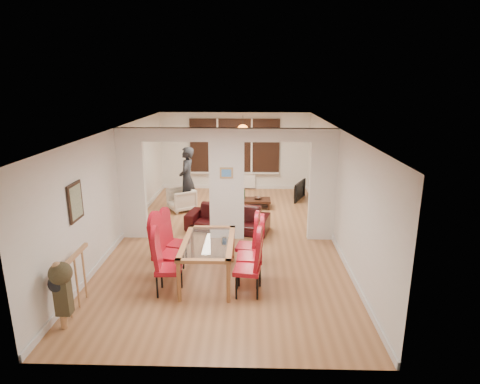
{
  "coord_description": "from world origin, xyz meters",
  "views": [
    {
      "loc": [
        0.56,
        -8.92,
        3.62
      ],
      "look_at": [
        0.29,
        0.6,
        0.96
      ],
      "focal_mm": 30.0,
      "sensor_mm": 36.0,
      "label": 1
    }
  ],
  "objects_px": {
    "dining_chair_ra": "(247,265)",
    "television": "(297,190)",
    "sofa": "(228,219)",
    "dining_table": "(208,261)",
    "coffee_table": "(251,203)",
    "dining_chair_lc": "(176,240)",
    "bowl": "(258,198)",
    "dining_chair_la": "(169,264)",
    "bottle": "(244,194)",
    "dining_chair_rc": "(247,243)",
    "person": "(187,179)",
    "dining_chair_lb": "(168,250)",
    "dining_chair_rb": "(250,253)",
    "armchair": "(181,200)"
  },
  "relations": [
    {
      "from": "dining_chair_rc",
      "to": "bowl",
      "type": "relative_size",
      "value": 4.45
    },
    {
      "from": "dining_chair_lc",
      "to": "bottle",
      "type": "height_order",
      "value": "dining_chair_lc"
    },
    {
      "from": "dining_chair_la",
      "to": "person",
      "type": "height_order",
      "value": "person"
    },
    {
      "from": "dining_chair_rb",
      "to": "dining_chair_lb",
      "type": "bearing_deg",
      "value": -179.75
    },
    {
      "from": "dining_chair_lc",
      "to": "television",
      "type": "height_order",
      "value": "dining_chair_lc"
    },
    {
      "from": "dining_chair_rc",
      "to": "dining_chair_lc",
      "type": "bearing_deg",
      "value": -171.83
    },
    {
      "from": "dining_table",
      "to": "dining_chair_rc",
      "type": "xyz_separation_m",
      "value": [
        0.72,
        0.55,
        0.13
      ]
    },
    {
      "from": "dining_chair_lc",
      "to": "bowl",
      "type": "bearing_deg",
      "value": 81.02
    },
    {
      "from": "dining_chair_lc",
      "to": "sofa",
      "type": "distance_m",
      "value": 2.22
    },
    {
      "from": "dining_chair_lc",
      "to": "armchair",
      "type": "distance_m",
      "value": 3.58
    },
    {
      "from": "coffee_table",
      "to": "bowl",
      "type": "distance_m",
      "value": 0.24
    },
    {
      "from": "dining_chair_lc",
      "to": "dining_chair_rb",
      "type": "relative_size",
      "value": 0.92
    },
    {
      "from": "dining_chair_ra",
      "to": "person",
      "type": "bearing_deg",
      "value": 118.39
    },
    {
      "from": "dining_chair_la",
      "to": "armchair",
      "type": "height_order",
      "value": "dining_chair_la"
    },
    {
      "from": "dining_chair_rc",
      "to": "television",
      "type": "distance_m",
      "value": 5.05
    },
    {
      "from": "television",
      "to": "coffee_table",
      "type": "height_order",
      "value": "television"
    },
    {
      "from": "bottle",
      "to": "dining_chair_lb",
      "type": "bearing_deg",
      "value": -106.24
    },
    {
      "from": "dining_chair_la",
      "to": "sofa",
      "type": "relative_size",
      "value": 0.54
    },
    {
      "from": "dining_table",
      "to": "bottle",
      "type": "bearing_deg",
      "value": 82.8
    },
    {
      "from": "dining_chair_ra",
      "to": "television",
      "type": "distance_m",
      "value": 6.06
    },
    {
      "from": "dining_chair_lb",
      "to": "sofa",
      "type": "height_order",
      "value": "dining_chair_lb"
    },
    {
      "from": "dining_chair_lc",
      "to": "bottle",
      "type": "bearing_deg",
      "value": 86.41
    },
    {
      "from": "television",
      "to": "sofa",
      "type": "bearing_deg",
      "value": 167.49
    },
    {
      "from": "dining_chair_lb",
      "to": "armchair",
      "type": "height_order",
      "value": "dining_chair_lb"
    },
    {
      "from": "dining_chair_lc",
      "to": "coffee_table",
      "type": "distance_m",
      "value": 4.16
    },
    {
      "from": "dining_chair_rc",
      "to": "sofa",
      "type": "height_order",
      "value": "dining_chair_rc"
    },
    {
      "from": "sofa",
      "to": "coffee_table",
      "type": "bearing_deg",
      "value": 84.51
    },
    {
      "from": "dining_chair_la",
      "to": "armchair",
      "type": "xyz_separation_m",
      "value": [
        -0.58,
        4.65,
        -0.23
      ]
    },
    {
      "from": "person",
      "to": "bowl",
      "type": "distance_m",
      "value": 2.13
    },
    {
      "from": "person",
      "to": "coffee_table",
      "type": "bearing_deg",
      "value": 102.43
    },
    {
      "from": "armchair",
      "to": "bottle",
      "type": "xyz_separation_m",
      "value": [
        1.78,
        0.37,
        0.08
      ]
    },
    {
      "from": "dining_chair_lc",
      "to": "dining_chair_ra",
      "type": "xyz_separation_m",
      "value": [
        1.45,
        -1.11,
        0.02
      ]
    },
    {
      "from": "dining_chair_lb",
      "to": "television",
      "type": "height_order",
      "value": "dining_chair_lb"
    },
    {
      "from": "bowl",
      "to": "dining_chair_rc",
      "type": "bearing_deg",
      "value": -93.77
    },
    {
      "from": "dining_table",
      "to": "armchair",
      "type": "bearing_deg",
      "value": 106.32
    },
    {
      "from": "dining_chair_rb",
      "to": "coffee_table",
      "type": "xyz_separation_m",
      "value": [
        0.03,
        4.5,
        -0.45
      ]
    },
    {
      "from": "person",
      "to": "dining_chair_lc",
      "type": "bearing_deg",
      "value": 10.56
    },
    {
      "from": "sofa",
      "to": "bottle",
      "type": "distance_m",
      "value": 1.94
    },
    {
      "from": "sofa",
      "to": "bottle",
      "type": "height_order",
      "value": "sofa"
    },
    {
      "from": "sofa",
      "to": "dining_table",
      "type": "bearing_deg",
      "value": -82.17
    },
    {
      "from": "bottle",
      "to": "bowl",
      "type": "distance_m",
      "value": 0.42
    },
    {
      "from": "coffee_table",
      "to": "bowl",
      "type": "xyz_separation_m",
      "value": [
        0.18,
        0.02,
        0.16
      ]
    },
    {
      "from": "television",
      "to": "coffee_table",
      "type": "bearing_deg",
      "value": 146.18
    },
    {
      "from": "dining_chair_rc",
      "to": "dining_chair_ra",
      "type": "bearing_deg",
      "value": -78.98
    },
    {
      "from": "dining_chair_la",
      "to": "dining_chair_rc",
      "type": "height_order",
      "value": "dining_chair_la"
    },
    {
      "from": "dining_table",
      "to": "dining_chair_lc",
      "type": "bearing_deg",
      "value": 139.76
    },
    {
      "from": "dining_chair_lc",
      "to": "dining_chair_lb",
      "type": "bearing_deg",
      "value": -77.49
    },
    {
      "from": "television",
      "to": "bowl",
      "type": "distance_m",
      "value": 1.53
    },
    {
      "from": "dining_chair_lc",
      "to": "television",
      "type": "distance_m",
      "value": 5.6
    },
    {
      "from": "dining_table",
      "to": "television",
      "type": "bearing_deg",
      "value": 67.5
    }
  ]
}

